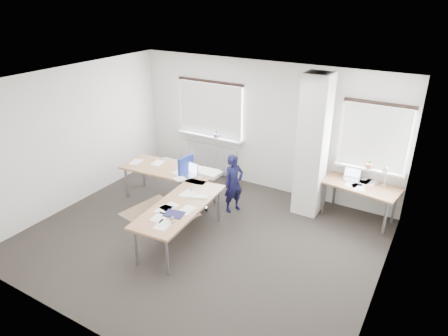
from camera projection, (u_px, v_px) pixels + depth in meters
The scene contains 8 objects.
ground at pixel (200, 239), 7.20m from camera, with size 6.00×6.00×0.00m, color black.
room_shell at pixel (222, 142), 6.75m from camera, with size 6.04×5.04×2.82m.
floor_mat at pixel (159, 214), 7.97m from camera, with size 1.29×1.09×0.01m, color #866749.
white_crate at pixel (169, 166), 9.75m from camera, with size 0.48×0.34×0.29m, color white.
desk_main at pixel (176, 187), 7.55m from camera, with size 2.61×2.62×0.96m.
desk_side at pixel (361, 187), 7.57m from camera, with size 1.49×0.90×1.22m.
task_chair at pixel (194, 194), 8.12m from camera, with size 0.59×0.58×1.08m.
person at pixel (234, 183), 7.89m from camera, with size 0.44×0.29×1.20m, color black.
Camera 1 is at (3.43, -4.98, 4.13)m, focal length 32.00 mm.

